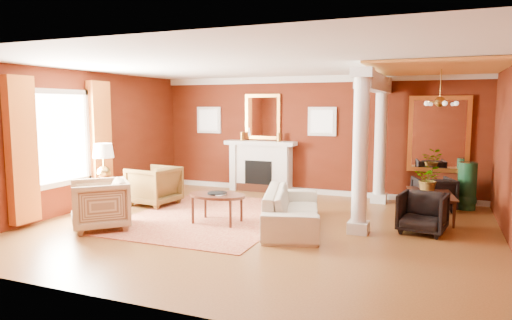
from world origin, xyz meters
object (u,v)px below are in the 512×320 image
at_px(side_table, 104,167).
at_px(sofa, 292,202).
at_px(coffee_table, 217,197).
at_px(armchair_leopard, 154,184).
at_px(armchair_stripe, 100,202).
at_px(dining_table, 432,198).

bearing_deg(side_table, sofa, 5.59).
bearing_deg(side_table, coffee_table, 2.97).
relative_size(armchair_leopard, coffee_table, 0.87).
distance_m(armchair_leopard, coffee_table, 2.20).
xyz_separation_m(armchair_leopard, side_table, (-0.48, -1.02, 0.47)).
height_order(sofa, armchair_stripe, armchair_stripe).
bearing_deg(sofa, armchair_stripe, 98.20).
height_order(coffee_table, side_table, side_table).
bearing_deg(armchair_leopard, armchair_stripe, 14.55).
xyz_separation_m(sofa, coffee_table, (-1.38, -0.25, 0.04)).
bearing_deg(armchair_stripe, armchair_leopard, 142.98).
height_order(armchair_leopard, dining_table, armchair_leopard).
bearing_deg(dining_table, sofa, 117.17).
relative_size(sofa, armchair_leopard, 2.50).
height_order(sofa, dining_table, sofa).
distance_m(armchair_leopard, dining_table, 5.78).
bearing_deg(dining_table, coffee_table, 108.98).
bearing_deg(coffee_table, sofa, 10.26).
height_order(armchair_stripe, dining_table, armchair_stripe).
bearing_deg(dining_table, side_table, 100.01).
relative_size(armchair_leopard, side_table, 0.67).
xyz_separation_m(armchair_stripe, side_table, (-0.75, 1.00, 0.47)).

